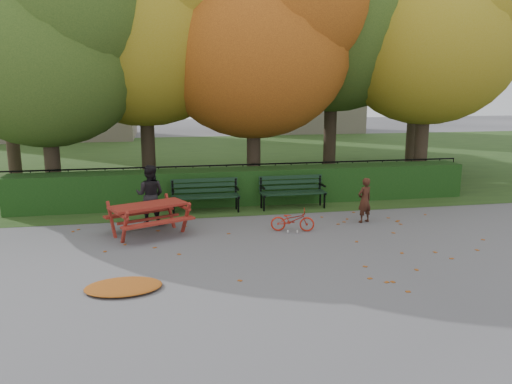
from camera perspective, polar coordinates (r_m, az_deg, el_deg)
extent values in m
plane|color=slate|center=(10.19, 3.58, -6.85)|extent=(90.00, 90.00, 0.00)
plane|color=#233B17|center=(23.69, -5.03, 3.85)|extent=(90.00, 90.00, 0.00)
cube|color=#BEB095|center=(36.18, -22.55, 17.66)|extent=(10.00, 7.00, 15.00)
cube|color=#BEB095|center=(38.88, 4.71, 15.79)|extent=(9.00, 6.00, 12.00)
cube|color=black|center=(14.32, -0.95, 0.70)|extent=(13.00, 0.90, 1.00)
cube|color=black|center=(15.18, -1.48, -0.29)|extent=(14.00, 0.04, 0.04)
cube|color=black|center=(15.01, -1.50, 3.15)|extent=(14.00, 0.04, 0.04)
cylinder|color=black|center=(15.42, -26.04, 0.29)|extent=(0.03, 0.03, 1.00)
cylinder|color=black|center=(14.90, -12.94, 0.83)|extent=(0.03, 0.03, 1.00)
cylinder|color=black|center=(15.10, -1.49, 1.27)|extent=(0.03, 0.03, 1.00)
cylinder|color=black|center=(15.87, 9.26, 1.64)|extent=(0.03, 0.03, 1.00)
cylinder|color=black|center=(17.39, 20.14, 1.95)|extent=(0.03, 0.03, 1.00)
cylinder|color=#32251C|center=(15.55, -22.28, 3.74)|extent=(0.44, 0.44, 2.62)
ellipsoid|color=#2D4A18|center=(15.46, -23.11, 14.10)|extent=(5.60, 5.60, 5.04)
sphere|color=#2D4A18|center=(14.73, -20.16, 19.42)|extent=(4.20, 4.20, 4.20)
cylinder|color=#32251C|center=(16.42, -12.25, 5.65)|extent=(0.44, 0.44, 3.15)
ellipsoid|color=olive|center=(16.43, -12.78, 17.43)|extent=(6.40, 6.40, 5.76)
cylinder|color=#32251C|center=(15.93, -0.27, 5.10)|extent=(0.44, 0.44, 2.80)
ellipsoid|color=brown|center=(15.86, -0.28, 15.93)|extent=(6.00, 6.00, 5.40)
sphere|color=brown|center=(15.53, 4.35, 21.00)|extent=(4.50, 4.50, 4.50)
cylinder|color=#32251C|center=(17.93, 8.45, 6.84)|extent=(0.44, 0.44, 3.50)
ellipsoid|color=#2D4A18|center=(18.01, 8.83, 18.82)|extent=(6.80, 6.80, 6.12)
cylinder|color=#32251C|center=(17.71, 18.37, 5.46)|extent=(0.44, 0.44, 2.97)
ellipsoid|color=olive|center=(17.68, 19.06, 15.77)|extent=(5.80, 5.80, 5.22)
cylinder|color=#32251C|center=(19.56, -26.12, 5.92)|extent=(0.44, 0.44, 3.32)
ellipsoid|color=brown|center=(19.59, -27.09, 16.32)|extent=(6.60, 6.60, 5.94)
cylinder|color=#32251C|center=(22.06, 17.40, 6.88)|extent=(0.44, 0.44, 3.15)
ellipsoid|color=#2D4A18|center=(22.06, 17.96, 15.64)|extent=(6.00, 6.00, 5.40)
sphere|color=#2D4A18|center=(22.08, 21.70, 18.92)|extent=(4.50, 4.50, 4.50)
cube|color=black|center=(13.11, -5.71, -0.66)|extent=(1.80, 0.12, 0.04)
cube|color=black|center=(13.29, -5.78, -0.50)|extent=(1.80, 0.12, 0.04)
cube|color=black|center=(13.46, -5.86, -0.34)|extent=(1.80, 0.12, 0.04)
cube|color=black|center=(13.53, -5.90, 0.20)|extent=(1.80, 0.05, 0.10)
cube|color=black|center=(13.50, -5.92, 0.82)|extent=(1.80, 0.05, 0.10)
cube|color=black|center=(13.48, -5.93, 1.36)|extent=(1.80, 0.05, 0.10)
cube|color=black|center=(13.24, -9.44, -0.73)|extent=(0.05, 0.55, 0.06)
cube|color=black|center=(13.46, -9.51, 0.45)|extent=(0.05, 0.05, 0.41)
cylinder|color=black|center=(13.11, -9.39, -1.75)|extent=(0.05, 0.05, 0.44)
cylinder|color=black|center=(13.46, -9.44, -1.40)|extent=(0.05, 0.05, 0.44)
cube|color=black|center=(13.22, -9.48, 0.13)|extent=(0.05, 0.45, 0.04)
cube|color=black|center=(13.40, -2.16, -0.44)|extent=(0.05, 0.55, 0.06)
cube|color=black|center=(13.61, -2.35, 0.73)|extent=(0.05, 0.05, 0.41)
cylinder|color=black|center=(13.27, -2.03, -1.44)|extent=(0.05, 0.05, 0.44)
cylinder|color=black|center=(13.61, -2.27, -1.10)|extent=(0.05, 0.05, 0.44)
cube|color=black|center=(13.37, -2.18, 0.42)|extent=(0.05, 0.45, 0.04)
cube|color=black|center=(13.54, 4.45, -0.24)|extent=(1.80, 0.12, 0.04)
cube|color=black|center=(13.71, 4.25, -0.09)|extent=(1.80, 0.12, 0.04)
cube|color=black|center=(13.88, 4.05, 0.06)|extent=(1.80, 0.12, 0.04)
cube|color=black|center=(13.95, 3.96, 0.58)|extent=(1.80, 0.05, 0.10)
cube|color=black|center=(13.92, 3.97, 1.18)|extent=(1.80, 0.05, 0.10)
cube|color=black|center=(13.89, 3.98, 1.71)|extent=(1.80, 0.05, 0.10)
cube|color=black|center=(13.52, 0.77, -0.31)|extent=(0.05, 0.55, 0.06)
cube|color=black|center=(13.73, 0.54, 0.84)|extent=(0.05, 0.05, 0.41)
cylinder|color=black|center=(13.39, 0.93, -1.31)|extent=(0.05, 0.05, 0.44)
cylinder|color=black|center=(13.73, 0.61, -0.98)|extent=(0.05, 0.05, 0.44)
cube|color=black|center=(13.50, 0.76, 0.53)|extent=(0.05, 0.45, 0.04)
cube|color=black|center=(13.96, 7.61, -0.03)|extent=(0.05, 0.55, 0.06)
cube|color=black|center=(14.17, 7.29, 1.08)|extent=(0.05, 0.05, 0.41)
cylinder|color=black|center=(13.84, 7.83, -0.99)|extent=(0.05, 0.05, 0.44)
cylinder|color=black|center=(14.17, 7.36, -0.67)|extent=(0.05, 0.05, 0.44)
cube|color=black|center=(13.94, 7.61, 0.79)|extent=(0.05, 0.45, 0.04)
cube|color=maroon|center=(11.41, -12.21, -1.52)|extent=(1.79, 1.30, 0.06)
cube|color=maroon|center=(10.99, -11.03, -3.47)|extent=(1.60, 0.88, 0.05)
cube|color=maroon|center=(11.97, -13.18, -2.30)|extent=(1.60, 0.88, 0.05)
cube|color=maroon|center=(10.87, -14.77, -4.01)|extent=(0.24, 0.46, 0.80)
cube|color=maroon|center=(11.62, -16.19, -3.07)|extent=(0.24, 0.46, 0.80)
cube|color=maroon|center=(11.19, -15.57, -2.35)|extent=(0.55, 1.16, 0.06)
cube|color=maroon|center=(11.41, -8.02, -2.98)|extent=(0.24, 0.46, 0.80)
cube|color=maroon|center=(12.13, -9.80, -2.15)|extent=(0.24, 0.46, 0.80)
cube|color=maroon|center=(11.71, -8.98, -1.42)|extent=(0.55, 1.16, 0.06)
cube|color=maroon|center=(11.49, -12.15, -3.03)|extent=(1.37, 0.64, 0.06)
ellipsoid|color=maroon|center=(8.65, -14.91, -10.40)|extent=(1.40, 1.09, 0.09)
imported|color=#391C12|center=(12.52, 12.31, -0.92)|extent=(0.47, 0.39, 1.12)
imported|color=black|center=(12.31, -12.01, -0.31)|extent=(0.84, 0.74, 1.46)
imported|color=#AD1F10|center=(11.57, 4.20, -3.22)|extent=(1.06, 0.60, 0.53)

